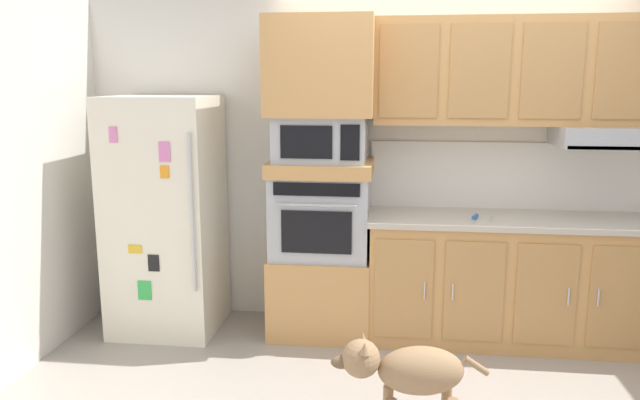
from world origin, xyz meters
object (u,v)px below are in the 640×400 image
object	(u,v)px
refrigerator	(166,215)
dog	(408,372)
microwave	(321,139)
built_in_oven	(321,215)
screwdriver	(476,217)

from	to	relation	value
refrigerator	dog	xyz separation A→B (m)	(1.78, -1.33, -0.48)
refrigerator	microwave	world-z (taller)	refrigerator
built_in_oven	microwave	world-z (taller)	microwave
microwave	dog	bearing A→B (deg)	-66.27
refrigerator	microwave	xyz separation A→B (m)	(1.16, 0.07, 0.58)
microwave	screwdriver	distance (m)	1.22
built_in_oven	microwave	distance (m)	0.56
microwave	screwdriver	xyz separation A→B (m)	(1.10, -0.09, -0.53)
dog	microwave	bearing A→B (deg)	-73.96
dog	built_in_oven	bearing A→B (deg)	-73.96
screwdriver	dog	size ratio (longest dim) A/B	0.19
microwave	screwdriver	size ratio (longest dim) A/B	4.12
built_in_oven	microwave	bearing A→B (deg)	-0.77
refrigerator	dog	bearing A→B (deg)	-36.75
refrigerator	microwave	bearing A→B (deg)	3.33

